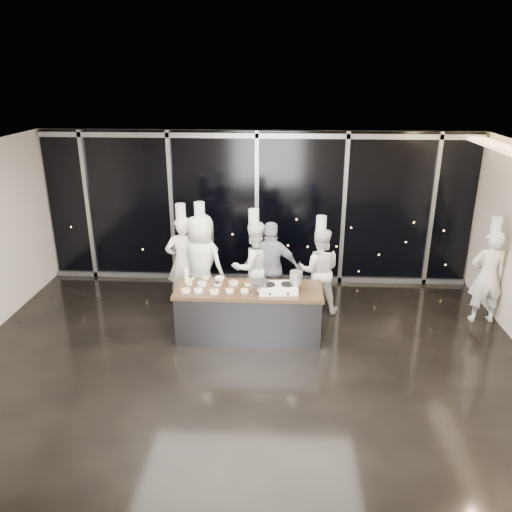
% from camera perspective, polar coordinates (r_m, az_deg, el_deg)
% --- Properties ---
extents(ground, '(9.00, 9.00, 0.00)m').
position_cam_1_polar(ground, '(7.97, -1.27, -12.29)').
color(ground, black).
rests_on(ground, ground).
extents(room_shell, '(9.02, 7.02, 3.21)m').
position_cam_1_polar(room_shell, '(7.01, 0.02, 3.31)').
color(room_shell, beige).
rests_on(room_shell, ground).
extents(window_wall, '(8.90, 0.11, 3.20)m').
position_cam_1_polar(window_wall, '(10.49, 0.12, 5.45)').
color(window_wall, black).
rests_on(window_wall, ground).
extents(demo_counter, '(2.46, 0.86, 0.90)m').
position_cam_1_polar(demo_counter, '(8.53, -0.82, -6.46)').
color(demo_counter, '#36363B').
rests_on(demo_counter, ground).
extents(stove, '(0.66, 0.45, 0.14)m').
position_cam_1_polar(stove, '(8.19, 2.52, -3.68)').
color(stove, white).
rests_on(stove, demo_counter).
extents(frying_pan, '(0.51, 0.32, 0.05)m').
position_cam_1_polar(frying_pan, '(8.14, 0.36, -3.06)').
color(frying_pan, gray).
rests_on(frying_pan, stove).
extents(stock_pot, '(0.22, 0.22, 0.21)m').
position_cam_1_polar(stock_pot, '(8.16, 4.62, -2.45)').
color(stock_pot, '#ACACAF').
rests_on(stock_pot, stove).
extents(prep_bowls, '(1.40, 0.72, 0.05)m').
position_cam_1_polar(prep_bowls, '(8.41, -4.44, -3.35)').
color(prep_bowls, silver).
rests_on(prep_bowls, demo_counter).
extents(squeeze_bottle, '(0.07, 0.07, 0.26)m').
position_cam_1_polar(squeeze_bottle, '(8.64, -7.96, -2.11)').
color(squeeze_bottle, white).
rests_on(squeeze_bottle, demo_counter).
extents(chef_far_left, '(0.77, 0.64, 2.03)m').
position_cam_1_polar(chef_far_left, '(9.57, -8.32, -0.55)').
color(chef_far_left, silver).
rests_on(chef_far_left, ground).
extents(chef_left, '(1.08, 0.92, 2.11)m').
position_cam_1_polar(chef_left, '(9.34, -6.24, -0.79)').
color(chef_left, silver).
rests_on(chef_left, ground).
extents(chef_center, '(1.05, 0.96, 1.98)m').
position_cam_1_polar(chef_center, '(9.28, -0.25, -1.21)').
color(chef_center, silver).
rests_on(chef_center, ground).
extents(guest, '(1.08, 0.55, 1.77)m').
position_cam_1_polar(guest, '(9.21, 1.78, -1.40)').
color(guest, black).
rests_on(guest, ground).
extents(chef_right, '(0.82, 0.65, 1.87)m').
position_cam_1_polar(chef_right, '(9.35, 7.21, -1.60)').
color(chef_right, silver).
rests_on(chef_right, ground).
extents(chef_side, '(0.66, 0.46, 1.96)m').
position_cam_1_polar(chef_side, '(9.78, 24.92, -2.05)').
color(chef_side, silver).
rests_on(chef_side, ground).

